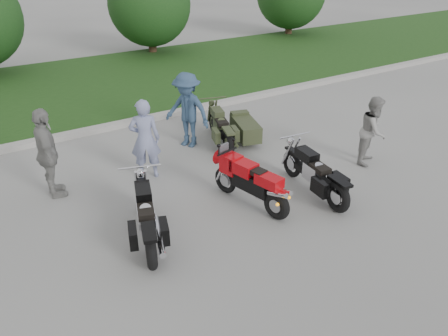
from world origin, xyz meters
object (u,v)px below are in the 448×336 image
person_stripe (145,139)px  person_denim (187,110)px  cruiser_sidecar (235,129)px  person_back (48,154)px  cruiser_right (317,176)px  sportbike_red (252,182)px  cruiser_left (147,219)px  person_grey (373,130)px

person_stripe → person_denim: 1.83m
cruiser_sidecar → person_back: bearing=-160.8°
cruiser_sidecar → person_back: size_ratio=1.11×
cruiser_right → sportbike_red: bearing=171.5°
cruiser_left → cruiser_sidecar: cruiser_left is taller
sportbike_red → person_stripe: (-1.26, 2.25, 0.36)m
person_denim → cruiser_right: bearing=-12.4°
person_stripe → person_denim: size_ratio=0.95×
cruiser_sidecar → sportbike_red: bearing=-100.8°
sportbike_red → person_back: person_back is taller
cruiser_sidecar → person_grey: size_ratio=1.31×
cruiser_right → person_grey: (2.14, 0.46, 0.37)m
sportbike_red → cruiser_left: size_ratio=0.89×
person_grey → cruiser_left: bearing=151.7°
sportbike_red → cruiser_right: sportbike_red is taller
person_stripe → person_denim: (1.55, 0.97, 0.05)m
cruiser_sidecar → person_stripe: person_stripe is taller
person_stripe → person_back: person_back is taller
cruiser_right → person_denim: bearing=113.2°
cruiser_left → cruiser_right: size_ratio=0.99×
person_grey → person_back: 7.18m
person_denim → person_back: bearing=-108.0°
person_denim → person_grey: bearing=16.5°
sportbike_red → person_back: bearing=129.6°
cruiser_left → person_denim: size_ratio=1.15×
cruiser_left → person_denim: person_denim is taller
cruiser_sidecar → person_denim: (-1.12, 0.51, 0.57)m
person_denim → cruiser_sidecar: bearing=36.2°
sportbike_red → cruiser_sidecar: bearing=49.9°
sportbike_red → cruiser_sidecar: sportbike_red is taller
sportbike_red → cruiser_sidecar: 3.06m
cruiser_right → cruiser_sidecar: cruiser_right is taller
sportbike_red → cruiser_sidecar: (1.41, 2.71, -0.16)m
cruiser_left → person_back: (-1.03, 2.48, 0.51)m
cruiser_right → person_stripe: person_stripe is taller
sportbike_red → cruiser_left: (-2.21, 0.03, -0.10)m
cruiser_sidecar → person_stripe: (-2.67, -0.47, 0.52)m
sportbike_red → person_stripe: 2.60m
sportbike_red → person_denim: bearing=72.2°
person_denim → sportbike_red: bearing=-34.6°
cruiser_sidecar → person_back: (-4.65, -0.21, 0.56)m
cruiser_left → person_stripe: (0.95, 2.22, 0.46)m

